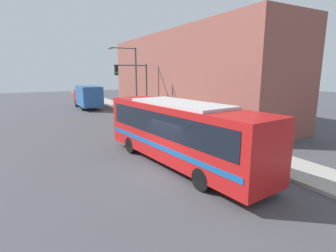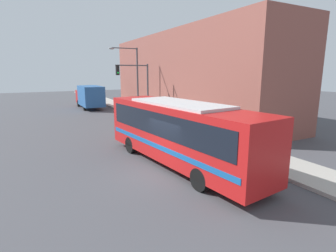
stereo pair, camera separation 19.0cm
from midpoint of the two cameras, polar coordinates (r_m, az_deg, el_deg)
name	(u,v)px [view 2 (the right image)]	position (r m, az deg, el deg)	size (l,w,h in m)	color
ground_plane	(161,174)	(12.62, -1.03, -10.30)	(120.00, 120.00, 0.00)	#47474C
sidewalk	(131,110)	(32.75, -7.81, 3.42)	(2.79, 70.00, 0.17)	#A8A399
building_facade	(185,75)	(29.50, 3.91, 10.97)	(6.00, 27.21, 8.75)	brown
city_bus	(178,129)	(13.22, 2.71, -0.75)	(3.59, 10.78, 3.27)	red
delivery_truck	(90,96)	(36.21, -16.56, 6.26)	(2.44, 7.31, 2.96)	#265999
fire_hydrant	(207,136)	(17.78, 8.72, -2.09)	(0.25, 0.34, 0.74)	#999999
traffic_light_pole	(137,82)	(25.64, -6.55, 9.57)	(3.28, 0.35, 5.32)	#47474C
parking_meter	(162,114)	(23.23, -1.09, 2.65)	(0.14, 0.14, 1.36)	#47474C
street_lamp	(134,75)	(28.62, -7.30, 10.99)	(3.09, 0.28, 7.06)	#47474C
pedestrian_near_corner	(159,109)	(27.17, -1.84, 3.78)	(0.34, 0.34, 1.64)	#23283D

